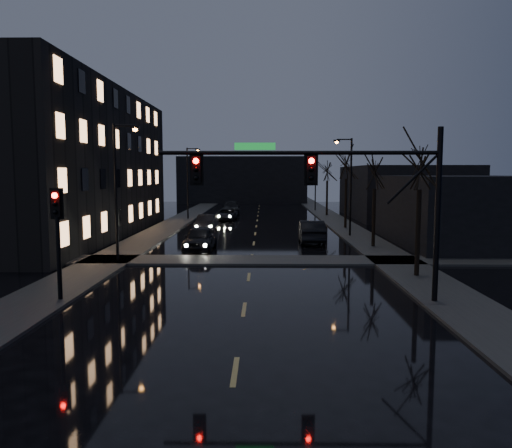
{
  "coord_description": "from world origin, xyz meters",
  "views": [
    {
      "loc": [
        0.76,
        -10.67,
        5.22
      ],
      "look_at": [
        0.44,
        8.97,
        3.2
      ],
      "focal_mm": 35.0,
      "sensor_mm": 36.0,
      "label": 1
    }
  ],
  "objects_px": {
    "oncoming_car_a": "(200,238)",
    "lead_car": "(311,231)",
    "oncoming_car_b": "(206,223)",
    "oncoming_car_d": "(231,208)",
    "oncoming_car_c": "(226,215)"
  },
  "relations": [
    {
      "from": "oncoming_car_a",
      "to": "lead_car",
      "type": "distance_m",
      "value": 8.8
    },
    {
      "from": "oncoming_car_a",
      "to": "oncoming_car_b",
      "type": "height_order",
      "value": "oncoming_car_a"
    },
    {
      "from": "oncoming_car_a",
      "to": "oncoming_car_d",
      "type": "height_order",
      "value": "oncoming_car_a"
    },
    {
      "from": "oncoming_car_c",
      "to": "lead_car",
      "type": "bearing_deg",
      "value": -60.55
    },
    {
      "from": "oncoming_car_b",
      "to": "lead_car",
      "type": "height_order",
      "value": "lead_car"
    },
    {
      "from": "oncoming_car_b",
      "to": "lead_car",
      "type": "bearing_deg",
      "value": -36.15
    },
    {
      "from": "oncoming_car_b",
      "to": "lead_car",
      "type": "relative_size",
      "value": 0.88
    },
    {
      "from": "oncoming_car_a",
      "to": "oncoming_car_b",
      "type": "xyz_separation_m",
      "value": [
        -0.87,
        11.18,
        -0.08
      ]
    },
    {
      "from": "oncoming_car_c",
      "to": "oncoming_car_d",
      "type": "xyz_separation_m",
      "value": [
        0.01,
        8.51,
        0.14
      ]
    },
    {
      "from": "oncoming_car_c",
      "to": "lead_car",
      "type": "xyz_separation_m",
      "value": [
        7.76,
        -17.34,
        0.19
      ]
    },
    {
      "from": "oncoming_car_a",
      "to": "oncoming_car_b",
      "type": "bearing_deg",
      "value": 96.11
    },
    {
      "from": "oncoming_car_c",
      "to": "lead_car",
      "type": "distance_m",
      "value": 19.0
    },
    {
      "from": "oncoming_car_d",
      "to": "lead_car",
      "type": "relative_size",
      "value": 1.07
    },
    {
      "from": "oncoming_car_b",
      "to": "oncoming_car_c",
      "type": "xyz_separation_m",
      "value": [
        0.99,
        10.08,
        -0.08
      ]
    },
    {
      "from": "oncoming_car_a",
      "to": "oncoming_car_d",
      "type": "distance_m",
      "value": 29.78
    }
  ]
}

